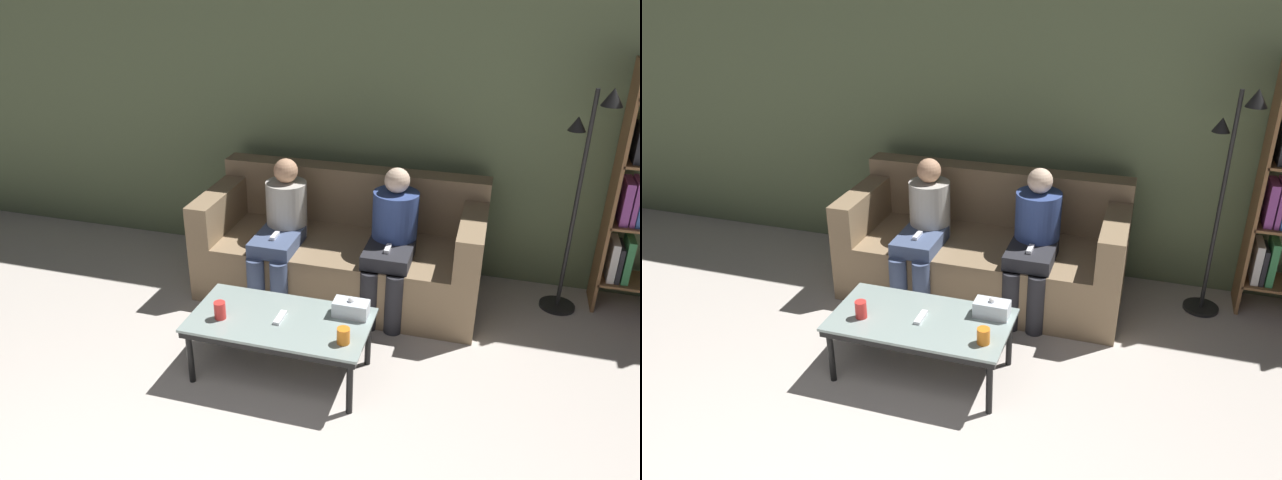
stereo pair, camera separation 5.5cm
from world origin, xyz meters
TOP-DOWN VIEW (x-y plane):
  - wall_back at (0.00, 3.57)m, footprint 12.00×0.06m
  - couch at (0.00, 3.02)m, footprint 2.13×0.95m
  - coffee_table at (-0.09, 1.84)m, footprint 1.12×0.59m
  - cup_near_left at (0.35, 1.70)m, footprint 0.08×0.08m
  - cup_near_right at (-0.45, 1.74)m, footprint 0.07×0.07m
  - tissue_box at (0.32, 2.00)m, footprint 0.22×0.12m
  - game_remote at (-0.09, 1.84)m, footprint 0.04×0.15m
  - standing_lamp at (1.67, 3.20)m, footprint 0.31×0.26m
  - seated_person_left_end at (-0.42, 2.78)m, footprint 0.31×0.68m
  - seated_person_mid_left at (0.42, 2.81)m, footprint 0.33×0.64m

SIDE VIEW (x-z plane):
  - couch at x=0.00m, z-range -0.12..0.79m
  - coffee_table at x=-0.09m, z-range 0.16..0.57m
  - game_remote at x=-0.09m, z-range 0.41..0.43m
  - cup_near_left at x=0.35m, z-range 0.41..0.50m
  - tissue_box at x=0.32m, z-range 0.39..0.52m
  - cup_near_right at x=-0.45m, z-range 0.41..0.52m
  - seated_person_left_end at x=-0.42m, z-range 0.04..1.11m
  - seated_person_mid_left at x=0.42m, z-range 0.05..1.13m
  - standing_lamp at x=1.67m, z-range 0.19..1.86m
  - wall_back at x=0.00m, z-range 0.00..2.60m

